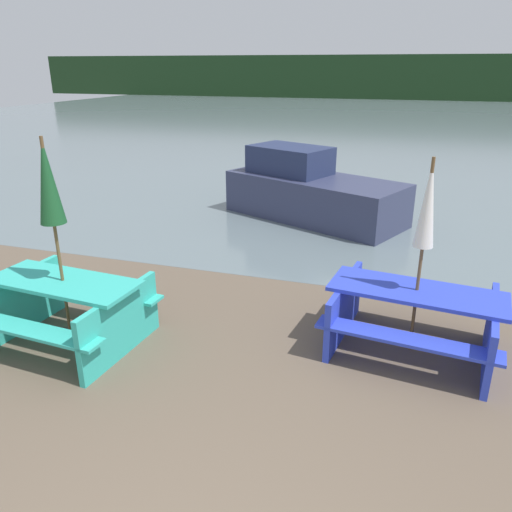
{
  "coord_description": "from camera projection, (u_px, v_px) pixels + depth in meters",
  "views": [
    {
      "loc": [
        0.93,
        -1.16,
        3.06
      ],
      "look_at": [
        -0.81,
        4.34,
        0.85
      ],
      "focal_mm": 35.0,
      "sensor_mm": 36.0,
      "label": 1
    }
  ],
  "objects": [
    {
      "name": "water",
      "position": [
        402.0,
        120.0,
        29.62
      ],
      "size": [
        60.0,
        50.0,
        0.0
      ],
      "color": "slate",
      "rests_on": "ground_plane"
    },
    {
      "name": "far_treeline",
      "position": [
        413.0,
        77.0,
        46.71
      ],
      "size": [
        80.0,
        1.6,
        4.0
      ],
      "color": "#193319",
      "rests_on": "water"
    },
    {
      "name": "picnic_table_teal",
      "position": [
        66.0,
        305.0,
        5.74
      ],
      "size": [
        1.85,
        1.51,
        0.79
      ],
      "rotation": [
        0.0,
        0.0,
        -0.08
      ],
      "color": "#33B7A8",
      "rests_on": "ground_plane"
    },
    {
      "name": "picnic_table_blue",
      "position": [
        414.0,
        313.0,
        5.59
      ],
      "size": [
        2.04,
        1.6,
        0.75
      ],
      "rotation": [
        0.0,
        0.0,
        -0.12
      ],
      "color": "blue",
      "rests_on": "ground_plane"
    },
    {
      "name": "umbrella_darkgreen",
      "position": [
        48.0,
        184.0,
        5.23
      ],
      "size": [
        0.27,
        0.27,
        2.39
      ],
      "color": "brown",
      "rests_on": "ground_plane"
    },
    {
      "name": "umbrella_white",
      "position": [
        428.0,
        207.0,
        5.15
      ],
      "size": [
        0.21,
        0.21,
        2.21
      ],
      "color": "brown",
      "rests_on": "ground_plane"
    },
    {
      "name": "boat",
      "position": [
        310.0,
        192.0,
        10.53
      ],
      "size": [
        4.04,
        2.9,
        1.45
      ],
      "rotation": [
        0.0,
        0.0,
        -0.42
      ],
      "color": "#333856",
      "rests_on": "water"
    }
  ]
}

